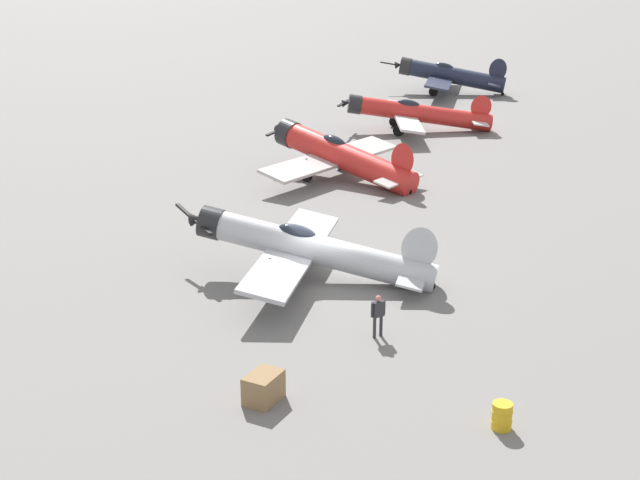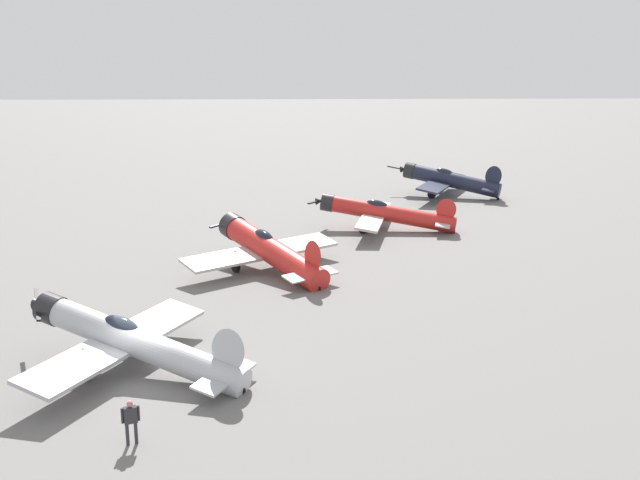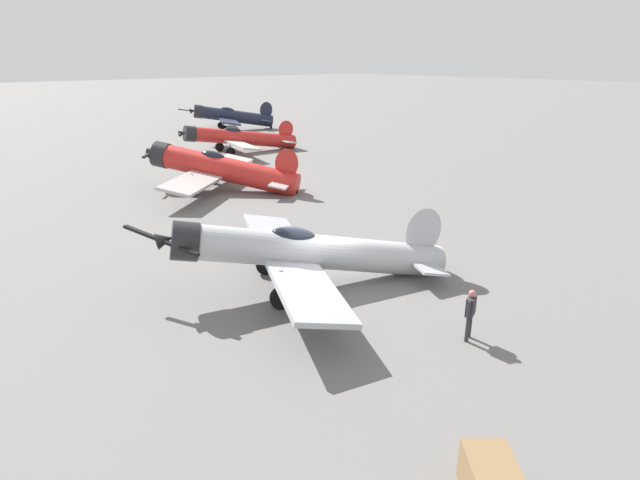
% 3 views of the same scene
% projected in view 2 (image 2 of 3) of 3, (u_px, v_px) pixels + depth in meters
% --- Properties ---
extents(ground_plane, '(400.00, 400.00, 0.00)m').
position_uv_depth(ground_plane, '(144.00, 374.00, 31.71)').
color(ground_plane, slate).
extents(airplane_foreground, '(10.52, 10.22, 3.19)m').
position_uv_depth(airplane_foreground, '(131.00, 341.00, 31.58)').
color(airplane_foreground, '#B7BABF').
rests_on(airplane_foreground, ground_plane).
extents(airplane_mid_apron, '(9.81, 9.84, 3.27)m').
position_uv_depth(airplane_mid_apron, '(268.00, 249.00, 46.30)').
color(airplane_mid_apron, red).
rests_on(airplane_mid_apron, ground_plane).
extents(airplane_far_line, '(11.45, 10.67, 2.76)m').
position_uv_depth(airplane_far_line, '(383.00, 213.00, 57.33)').
color(airplane_far_line, red).
rests_on(airplane_far_line, ground_plane).
extents(airplane_outer_stand, '(10.43, 10.95, 3.29)m').
position_uv_depth(airplane_outer_stand, '(448.00, 180.00, 70.78)').
color(airplane_outer_stand, '#1E2338').
rests_on(airplane_outer_stand, ground_plane).
extents(ground_crew_mechanic, '(0.61, 0.36, 1.65)m').
position_uv_depth(ground_crew_mechanic, '(131.00, 418.00, 25.71)').
color(ground_crew_mechanic, '#2D2D33').
rests_on(ground_crew_mechanic, ground_plane).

